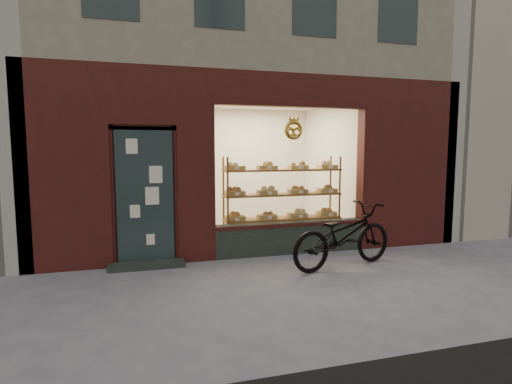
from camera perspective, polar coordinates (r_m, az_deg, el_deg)
name	(u,v)px	position (r m, az deg, el deg)	size (l,w,h in m)	color
ground	(317,298)	(5.14, 8.69, -14.71)	(90.00, 90.00, 0.00)	slate
display_shelf	(282,202)	(7.41, 3.78, -1.40)	(2.20, 0.45, 1.70)	olive
bicycle	(343,236)	(6.36, 12.33, -6.11)	(0.66, 1.89, 0.99)	black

